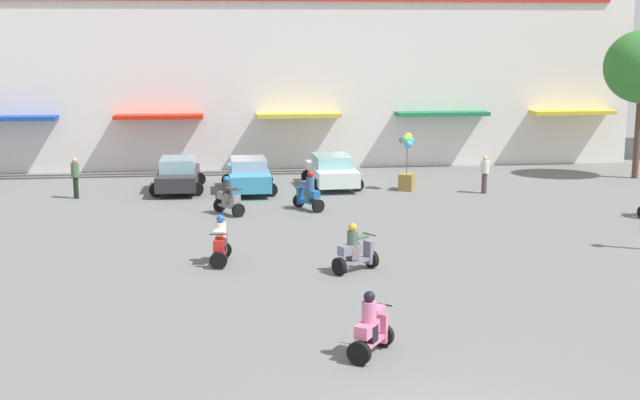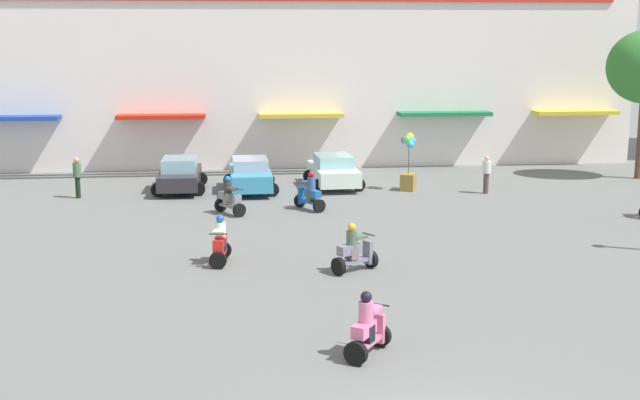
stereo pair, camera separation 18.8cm
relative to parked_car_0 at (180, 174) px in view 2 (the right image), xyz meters
name	(u,v)px [view 2 (the right image)]	position (x,y,z in m)	size (l,w,h in m)	color
ground_plane	(347,251)	(5.92, -11.20, -0.74)	(128.00, 128.00, 0.00)	slate
colonial_building	(292,2)	(5.92, 12.73, 7.92)	(35.18, 19.03, 19.79)	white
parked_car_0	(180,174)	(0.00, 0.00, 0.00)	(2.34, 4.19, 1.48)	#2A282C
parked_car_1	(250,175)	(3.09, -0.50, 0.01)	(2.40, 4.22, 1.49)	#3995BD
parked_car_2	(333,171)	(6.87, 0.28, 0.00)	(2.55, 4.31, 1.47)	silver
scooter_rider_1	(354,251)	(5.81, -13.58, -0.13)	(1.46, 1.20, 1.47)	black
scooter_rider_4	(310,194)	(5.34, -4.68, -0.11)	(1.18, 1.54, 1.56)	black
scooter_rider_5	(368,329)	(5.15, -20.14, -0.13)	(1.20, 1.42, 1.48)	black
scooter_rider_6	(229,198)	(2.18, -5.16, -0.13)	(1.22, 1.49, 1.48)	black
scooter_rider_9	(220,243)	(1.91, -12.27, -0.12)	(0.68, 1.41, 1.49)	black
pedestrian_0	(486,172)	(13.30, -2.00, 0.19)	(0.49, 0.49, 1.64)	brown
pedestrian_1	(77,175)	(-4.21, -1.23, 0.27)	(0.47, 0.47, 1.74)	black
balloon_vendor_cart	(408,167)	(10.09, -0.87, 0.30)	(0.90, 1.06, 2.55)	olive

